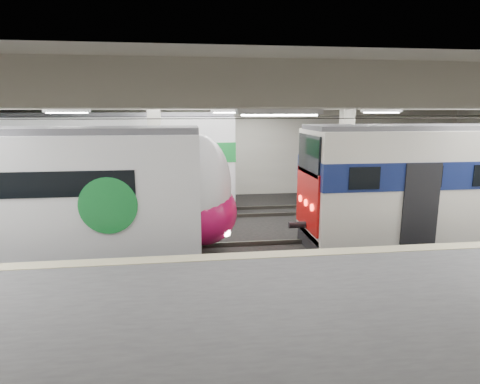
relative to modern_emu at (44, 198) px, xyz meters
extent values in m
cube|color=black|center=(6.38, 0.00, -2.24)|extent=(36.00, 24.00, 0.10)
cube|color=silver|center=(6.38, 0.00, 3.36)|extent=(36.00, 24.00, 0.20)
cube|color=beige|center=(6.38, 10.00, 0.56)|extent=(30.00, 0.10, 5.50)
cube|color=beige|center=(6.38, -10.00, 0.56)|extent=(30.00, 0.10, 5.50)
cube|color=#4F4F52|center=(6.38, -6.50, -1.64)|extent=(30.00, 7.00, 1.10)
cube|color=beige|center=(6.38, -3.25, -1.08)|extent=(30.00, 0.50, 0.02)
cube|color=beige|center=(3.38, 3.00, 0.56)|extent=(0.50, 0.50, 5.50)
cube|color=beige|center=(11.38, 3.00, 0.56)|extent=(0.50, 0.50, 5.50)
cube|color=beige|center=(6.38, 0.00, 3.06)|extent=(30.00, 18.00, 0.50)
cube|color=#59544C|center=(6.38, 0.00, -2.11)|extent=(30.00, 1.52, 0.16)
cube|color=#59544C|center=(6.38, 5.50, -2.11)|extent=(30.00, 1.52, 0.16)
cylinder|color=black|center=(6.38, 0.00, 2.51)|extent=(30.00, 0.03, 0.03)
cylinder|color=black|center=(6.38, 5.50, 2.51)|extent=(30.00, 0.03, 0.03)
cube|color=white|center=(6.38, -2.00, 2.73)|extent=(26.00, 8.40, 0.12)
cube|color=white|center=(-1.22, 0.00, 0.19)|extent=(12.49, 2.79, 3.75)
ellipsoid|color=white|center=(5.02, 0.00, 0.19)|extent=(2.21, 2.73, 3.67)
ellipsoid|color=#BC0F4F|center=(5.14, 0.00, -0.64)|extent=(2.34, 2.79, 2.25)
cylinder|color=#178132|center=(2.28, -1.42, 0.00)|extent=(1.73, 0.06, 1.73)
cube|color=black|center=(-1.22, 0.00, -1.84)|extent=(12.49, 1.95, 0.70)
cube|color=#B20D0B|center=(8.84, 0.00, -0.32)|extent=(0.08, 2.49, 2.09)
cube|color=black|center=(8.84, 0.00, 1.28)|extent=(0.08, 2.35, 1.37)
cube|color=black|center=(15.57, 0.00, -1.84)|extent=(13.37, 2.05, 0.70)
cube|color=white|center=(-0.98, 5.50, 0.40)|extent=(15.51, 3.71, 4.18)
cube|color=#178132|center=(-0.98, 5.50, 0.95)|extent=(15.56, 3.78, 0.88)
cube|color=#4C4C51|center=(-0.98, 5.50, 2.60)|extent=(15.49, 3.16, 0.16)
cube|color=black|center=(-0.98, 5.50, -1.89)|extent=(15.50, 3.38, 0.60)
camera|label=1|loc=(4.68, -13.43, 2.79)|focal=30.00mm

